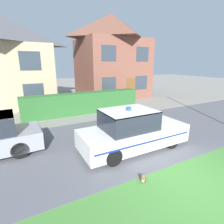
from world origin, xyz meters
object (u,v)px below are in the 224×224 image
(police_car, at_px, (132,131))
(house_right, at_px, (112,56))
(wheelie_bin, at_px, (26,112))
(cat, at_px, (143,178))

(police_car, distance_m, house_right, 12.74)
(wheelie_bin, bearing_deg, cat, -57.92)
(police_car, height_order, house_right, house_right)
(police_car, bearing_deg, cat, -115.60)
(police_car, height_order, wheelie_bin, police_car)
(police_car, xyz_separation_m, cat, (-0.93, -1.96, -0.65))
(cat, relative_size, house_right, 0.04)
(wheelie_bin, bearing_deg, house_right, 43.80)
(wheelie_bin, bearing_deg, police_car, -45.90)
(police_car, relative_size, cat, 13.25)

